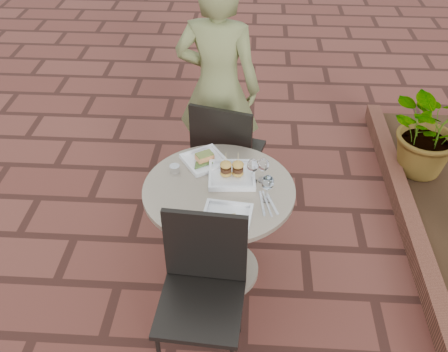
# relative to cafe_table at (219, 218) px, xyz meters

# --- Properties ---
(ground) EXTENTS (60.00, 60.00, 0.00)m
(ground) POSITION_rel_cafe_table_xyz_m (-0.24, 0.25, -0.48)
(ground) COLOR #572A22
(ground) RESTS_ON ground
(cafe_table) EXTENTS (0.90, 0.90, 0.73)m
(cafe_table) POSITION_rel_cafe_table_xyz_m (0.00, 0.00, 0.00)
(cafe_table) COLOR gray
(cafe_table) RESTS_ON ground
(chair_far) EXTENTS (0.54, 0.54, 0.93)m
(chair_far) POSITION_rel_cafe_table_xyz_m (0.00, 0.66, 0.07)
(chair_far) COLOR black
(chair_far) RESTS_ON ground
(chair_near) EXTENTS (0.47, 0.47, 0.93)m
(chair_near) POSITION_rel_cafe_table_xyz_m (-0.05, -0.55, 0.07)
(chair_near) COLOR black
(chair_near) RESTS_ON ground
(diner) EXTENTS (0.68, 0.50, 1.71)m
(diner) POSITION_rel_cafe_table_xyz_m (-0.07, 0.98, 0.37)
(diner) COLOR #626638
(diner) RESTS_ON ground
(plate_salmon) EXTENTS (0.33, 0.33, 0.07)m
(plate_salmon) POSITION_rel_cafe_table_xyz_m (-0.11, 0.25, 0.27)
(plate_salmon) COLOR white
(plate_salmon) RESTS_ON cafe_table
(plate_sliders) EXTENTS (0.29, 0.29, 0.18)m
(plate_sliders) POSITION_rel_cafe_table_xyz_m (0.07, 0.11, 0.28)
(plate_sliders) COLOR white
(plate_sliders) RESTS_ON cafe_table
(plate_tuna) EXTENTS (0.29, 0.29, 0.03)m
(plate_tuna) POSITION_rel_cafe_table_xyz_m (0.06, -0.28, 0.26)
(plate_tuna) COLOR white
(plate_tuna) RESTS_ON cafe_table
(wine_glass_right) EXTENTS (0.07, 0.07, 0.17)m
(wine_glass_right) POSITION_rel_cafe_table_xyz_m (0.28, -0.09, 0.37)
(wine_glass_right) COLOR white
(wine_glass_right) RESTS_ON cafe_table
(wine_glass_mid) EXTENTS (0.07, 0.07, 0.16)m
(wine_glass_mid) POSITION_rel_cafe_table_xyz_m (0.19, 0.07, 0.36)
(wine_glass_mid) COLOR white
(wine_glass_mid) RESTS_ON cafe_table
(wine_glass_far) EXTENTS (0.07, 0.07, 0.16)m
(wine_glass_far) POSITION_rel_cafe_table_xyz_m (0.26, 0.09, 0.36)
(wine_glass_far) COLOR white
(wine_glass_far) RESTS_ON cafe_table
(steel_ramekin) EXTENTS (0.08, 0.08, 0.05)m
(steel_ramekin) POSITION_rel_cafe_table_xyz_m (-0.28, 0.14, 0.27)
(steel_ramekin) COLOR silver
(steel_ramekin) RESTS_ON cafe_table
(cutlery_set) EXTENTS (0.16, 0.24, 0.00)m
(cutlery_set) POSITION_rel_cafe_table_xyz_m (0.28, -0.13, 0.25)
(cutlery_set) COLOR silver
(cutlery_set) RESTS_ON cafe_table
(planter_curb) EXTENTS (0.12, 3.00, 0.15)m
(planter_curb) POSITION_rel_cafe_table_xyz_m (1.36, 0.55, -0.41)
(planter_curb) COLOR brown
(planter_curb) RESTS_ON ground
(potted_plant_a) EXTENTS (0.85, 0.78, 0.81)m
(potted_plant_a) POSITION_rel_cafe_table_xyz_m (1.61, 1.16, -0.02)
(potted_plant_a) COLOR #33662D
(potted_plant_a) RESTS_ON mulch_bed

